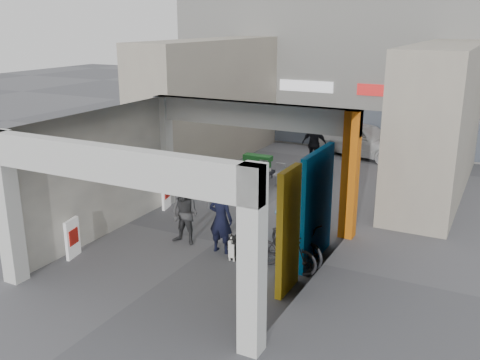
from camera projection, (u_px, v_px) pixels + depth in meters
The scene contains 21 objects.
ground at pixel (216, 242), 14.39m from camera, with size 90.00×90.00×0.00m, color #58585D.
arcade_canopy at pixel (218, 170), 12.79m from camera, with size 6.40×6.45×6.40m.
far_building at pixel (362, 58), 25.16m from camera, with size 18.00×4.08×8.00m.
plaza_bldg_left at pixel (211, 102), 22.02m from camera, with size 2.00×9.00×5.00m, color #A69E8A.
plaza_bldg_right at pixel (440, 120), 18.09m from camera, with size 2.00×9.00×5.00m, color #A69E8A.
bollard_left at pixel (209, 194), 16.84m from camera, with size 0.09×0.09×0.94m, color #94969C.
bollard_center at pixel (255, 202), 16.31m from camera, with size 0.09×0.09×0.81m, color #94969C.
bollard_right at pixel (299, 209), 15.48m from camera, with size 0.09×0.09×0.93m, color #94969C.
advert_board_near at pixel (72, 238), 13.36m from camera, with size 0.19×0.55×1.00m.
advert_board_far at pixel (166, 193), 16.84m from camera, with size 0.20×0.55×1.00m.
cafe_set at pixel (263, 177), 19.30m from camera, with size 1.31×1.06×0.79m.
produce_stand at pixel (256, 169), 20.09m from camera, with size 1.31×0.71×0.86m.
crate_stack at pixel (324, 168), 20.45m from camera, with size 0.46×0.36×0.56m.
border_collie at pixel (234, 249), 13.29m from camera, with size 0.26×0.50×0.69m.
man_with_dog at pixel (221, 219), 13.54m from camera, with size 0.65×0.43×1.78m, color black.
man_back_turned at pixel (185, 214), 14.06m from camera, with size 0.80×0.63×1.65m, color #39393B.
man_elderly at pixel (289, 203), 14.98m from camera, with size 0.78×0.51×1.59m, color teal.
man_crates at pixel (315, 144), 21.54m from camera, with size 1.09×0.45×1.86m, color black.
bicycle_front at pixel (297, 241), 13.23m from camera, with size 0.66×1.89×1.00m, color black.
bicycle_rear at pixel (286, 251), 12.63m from camera, with size 0.47×1.68×1.01m, color black.
white_van at pixel (363, 139), 23.24m from camera, with size 1.75×4.36×1.48m, color silver.
Camera 1 is at (6.64, -11.54, 5.74)m, focal length 40.00 mm.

